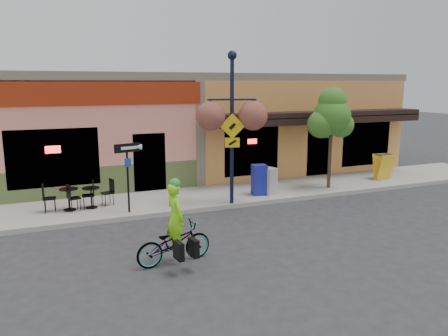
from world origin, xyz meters
The scene contains 14 objects.
ground centered at (0.00, 0.00, 0.00)m, with size 90.00×90.00×0.00m, color #2D2D30.
sidewalk centered at (0.00, 2.00, 0.07)m, with size 24.00×3.00×0.15m, color #9E9B93.
curb centered at (0.00, 0.55, 0.07)m, with size 24.00×0.12×0.15m, color #A8A59E.
building centered at (0.00, 7.50, 2.25)m, with size 18.20×8.20×4.50m, color #F18B77, non-canonical shape.
bicycle centered at (-3.97, -3.06, 0.48)m, with size 0.63×1.82×0.96m, color maroon.
cyclist_rider centered at (-3.92, -3.06, 0.82)m, with size 0.60×0.39×1.65m, color #95FF1A.
lamp_post centered at (-0.89, 0.65, 2.64)m, with size 1.59×0.63×4.97m, color black, non-canonical shape.
one_way_sign centered at (-4.26, 0.93, 1.23)m, with size 0.83×0.18×2.16m, color black, non-canonical shape.
cafe_set_left centered at (-5.96, 1.86, 0.61)m, with size 1.53×0.76×0.92m, color black, non-canonical shape.
cafe_set_right centered at (-5.29, 1.86, 0.59)m, with size 1.46×0.73×0.87m, color black, non-canonical shape.
newspaper_box_blue centered at (0.48, 1.32, 0.70)m, with size 0.49×0.44×1.09m, color #19219A, non-canonical shape.
newspaper_box_grey centered at (0.85, 1.23, 0.63)m, with size 0.45×0.41×0.96m, color #A6A6A6, non-canonical shape.
street_tree centered at (3.45, 1.26, 2.08)m, with size 1.51×1.51×3.86m, color #3D7A26, non-canonical shape.
sandwich_board centered at (6.43, 1.45, 0.68)m, with size 0.64×0.47×1.06m, color yellow, non-canonical shape.
Camera 1 is at (-6.57, -12.30, 4.10)m, focal length 35.00 mm.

